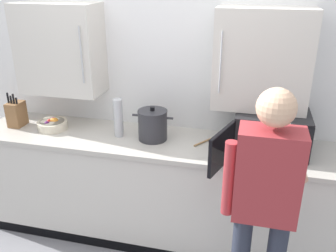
% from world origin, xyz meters
% --- Properties ---
extents(back_wall_tiled, '(4.27, 0.44, 2.83)m').
position_xyz_m(back_wall_tiled, '(0.00, 0.96, 1.45)').
color(back_wall_tiled, white).
rests_on(back_wall_tiled, ground_plane).
extents(counter_unit, '(2.88, 0.61, 0.92)m').
position_xyz_m(counter_unit, '(0.00, 0.65, 0.46)').
color(counter_unit, beige).
rests_on(counter_unit, ground_plane).
extents(microwave_oven, '(0.65, 0.73, 0.29)m').
position_xyz_m(microwave_oven, '(0.87, 0.68, 1.06)').
color(microwave_oven, black).
rests_on(microwave_oven, counter_unit).
extents(stock_pot, '(0.33, 0.23, 0.27)m').
position_xyz_m(stock_pot, '(0.01, 0.67, 1.04)').
color(stock_pot, '#2D2D33').
rests_on(stock_pot, counter_unit).
extents(knife_block, '(0.11, 0.15, 0.30)m').
position_xyz_m(knife_block, '(-1.19, 0.65, 1.02)').
color(knife_block, brown).
rests_on(knife_block, counter_unit).
extents(fruit_bowl, '(0.25, 0.25, 0.10)m').
position_xyz_m(fruit_bowl, '(-0.86, 0.65, 0.96)').
color(fruit_bowl, beige).
rests_on(fruit_bowl, counter_unit).
extents(thermos_flask, '(0.08, 0.08, 0.31)m').
position_xyz_m(thermos_flask, '(-0.27, 0.66, 1.07)').
color(thermos_flask, '#B7BABF').
rests_on(thermos_flask, counter_unit).
extents(wooden_spoon, '(0.20, 0.19, 0.02)m').
position_xyz_m(wooden_spoon, '(0.46, 0.64, 0.93)').
color(wooden_spoon, tan).
rests_on(wooden_spoon, counter_unit).
extents(person_figure, '(0.44, 0.58, 1.62)m').
position_xyz_m(person_figure, '(0.86, -0.08, 0.97)').
color(person_figure, '#282D3D').
rests_on(person_figure, ground_plane).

